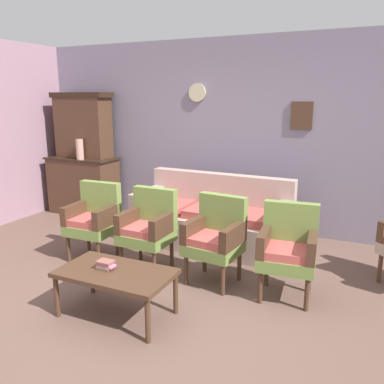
% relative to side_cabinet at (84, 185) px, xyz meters
% --- Properties ---
extents(ground_plane, '(7.68, 7.68, 0.00)m').
position_rel_side_cabinet_xyz_m(ground_plane, '(2.51, -2.25, -0.47)').
color(ground_plane, brown).
extents(wall_back_with_decor, '(6.40, 0.09, 2.70)m').
position_rel_side_cabinet_xyz_m(wall_back_with_decor, '(2.51, 0.38, 0.89)').
color(wall_back_with_decor, gray).
rests_on(wall_back_with_decor, ground).
extents(side_cabinet, '(1.16, 0.55, 0.93)m').
position_rel_side_cabinet_xyz_m(side_cabinet, '(0.00, 0.00, 0.00)').
color(side_cabinet, '#472D1E').
rests_on(side_cabinet, ground).
extents(cabinet_upper_hutch, '(0.99, 0.38, 1.03)m').
position_rel_side_cabinet_xyz_m(cabinet_upper_hutch, '(0.00, 0.08, 0.98)').
color(cabinet_upper_hutch, '#472D1E').
rests_on(cabinet_upper_hutch, side_cabinet).
extents(vase_on_cabinet, '(0.12, 0.12, 0.32)m').
position_rel_side_cabinet_xyz_m(vase_on_cabinet, '(0.12, -0.18, 0.62)').
color(vase_on_cabinet, tan).
rests_on(vase_on_cabinet, side_cabinet).
extents(floral_couch, '(2.01, 0.87, 0.90)m').
position_rel_side_cabinet_xyz_m(floral_couch, '(2.49, -0.50, -0.14)').
color(floral_couch, tan).
rests_on(floral_couch, ground).
extents(armchair_row_middle, '(0.54, 0.51, 0.90)m').
position_rel_side_cabinet_xyz_m(armchair_row_middle, '(1.38, -1.48, 0.03)').
color(armchair_row_middle, olive).
rests_on(armchair_row_middle, ground).
extents(armchair_near_couch_end, '(0.53, 0.50, 0.90)m').
position_rel_side_cabinet_xyz_m(armchair_near_couch_end, '(2.12, -1.48, 0.03)').
color(armchair_near_couch_end, olive).
rests_on(armchair_near_couch_end, ground).
extents(armchair_by_doorway, '(0.57, 0.55, 0.90)m').
position_rel_side_cabinet_xyz_m(armchair_by_doorway, '(2.92, -1.47, 0.03)').
color(armchair_by_doorway, olive).
rests_on(armchair_by_doorway, ground).
extents(armchair_near_cabinet, '(0.56, 0.53, 0.90)m').
position_rel_side_cabinet_xyz_m(armchair_near_cabinet, '(3.66, -1.47, 0.03)').
color(armchair_near_cabinet, olive).
rests_on(armchair_near_cabinet, ground).
extents(coffee_table, '(1.00, 0.56, 0.42)m').
position_rel_side_cabinet_xyz_m(coffee_table, '(2.37, -2.46, -0.09)').
color(coffee_table, '#472D1E').
rests_on(coffee_table, ground).
extents(book_stack_on_table, '(0.16, 0.11, 0.08)m').
position_rel_side_cabinet_xyz_m(book_stack_on_table, '(2.27, -2.46, -0.01)').
color(book_stack_on_table, brown).
rests_on(book_stack_on_table, coffee_table).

